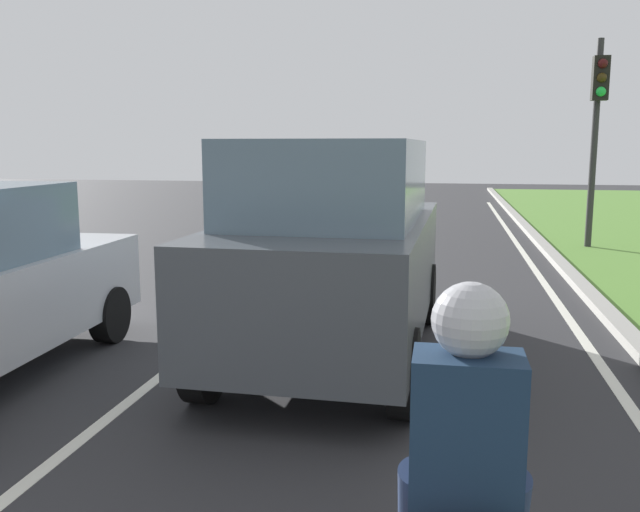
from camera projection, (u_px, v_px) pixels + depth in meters
ground_plane at (332, 271)px, 12.06m from camera, size 60.00×60.00×0.00m
lane_line_center at (294, 270)px, 12.19m from camera, size 0.12×32.00×0.01m
lane_line_right_edge at (541, 278)px, 11.39m from camera, size 0.12×32.00×0.01m
curb_right at (572, 276)px, 11.29m from camera, size 0.24×48.00×0.12m
car_suv_ahead at (334, 249)px, 6.99m from camera, size 2.05×4.54×2.28m
rider_person at (466, 428)px, 2.48m from camera, size 0.50×0.40×1.16m
traffic_light_near_right at (597, 112)px, 14.07m from camera, size 0.32×0.50×4.44m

